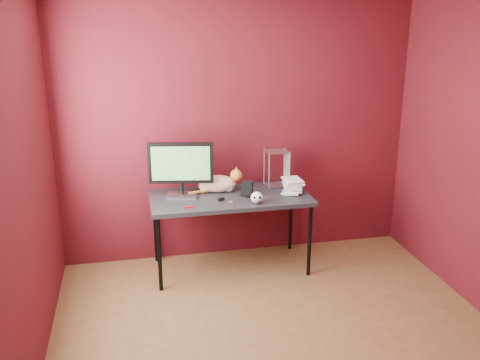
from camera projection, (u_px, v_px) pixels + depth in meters
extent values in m
cube|color=brown|center=(285.00, 348.00, 4.02)|extent=(3.50, 3.50, 0.01)
cube|color=#4A0D15|center=(237.00, 130.00, 5.25)|extent=(3.50, 0.02, 2.60)
cube|color=#4A0D15|center=(428.00, 328.00, 1.99)|extent=(3.50, 0.02, 2.60)
cube|color=#4A0D15|center=(16.00, 203.00, 3.28)|extent=(0.02, 3.50, 2.60)
cube|color=black|center=(230.00, 198.00, 5.04)|extent=(1.50, 0.70, 0.04)
cylinder|color=black|center=(160.00, 254.00, 4.74)|extent=(0.04, 0.04, 0.71)
cylinder|color=black|center=(310.00, 241.00, 5.02)|extent=(0.04, 0.04, 0.71)
cylinder|color=black|center=(155.00, 228.00, 5.30)|extent=(0.04, 0.04, 0.71)
cylinder|color=black|center=(291.00, 217.00, 5.57)|extent=(0.04, 0.04, 0.71)
cube|color=silver|center=(182.00, 195.00, 5.02)|extent=(0.31, 0.24, 0.02)
cylinder|color=black|center=(182.00, 188.00, 5.00)|extent=(0.04, 0.04, 0.12)
cube|color=black|center=(181.00, 163.00, 4.92)|extent=(0.60, 0.14, 0.39)
cube|color=#184B14|center=(181.00, 163.00, 4.92)|extent=(0.53, 0.10, 0.32)
ellipsoid|color=orange|center=(218.00, 184.00, 5.13)|extent=(0.37, 0.24, 0.16)
ellipsoid|color=orange|center=(207.00, 185.00, 5.13)|extent=(0.19, 0.18, 0.13)
sphere|color=white|center=(228.00, 186.00, 5.14)|extent=(0.11, 0.11, 0.11)
sphere|color=orange|center=(236.00, 175.00, 5.11)|extent=(0.11, 0.11, 0.11)
cone|color=orange|center=(237.00, 170.00, 5.06)|extent=(0.04, 0.04, 0.05)
cone|color=orange|center=(236.00, 169.00, 5.12)|extent=(0.04, 0.04, 0.05)
cylinder|color=#B40C13|center=(234.00, 180.00, 5.12)|extent=(0.08, 0.08, 0.01)
cylinder|color=orange|center=(197.00, 192.00, 5.09)|extent=(0.19, 0.08, 0.03)
ellipsoid|color=white|center=(257.00, 198.00, 4.83)|extent=(0.11, 0.11, 0.11)
ellipsoid|color=black|center=(256.00, 198.00, 4.78)|extent=(0.03, 0.01, 0.03)
ellipsoid|color=black|center=(260.00, 198.00, 4.79)|extent=(0.03, 0.01, 0.03)
cube|color=black|center=(258.00, 201.00, 4.79)|extent=(0.06, 0.02, 0.01)
cylinder|color=black|center=(247.00, 195.00, 5.04)|extent=(0.12, 0.12, 0.02)
cube|color=black|center=(247.00, 188.00, 5.02)|extent=(0.12, 0.12, 0.12)
imported|color=beige|center=(284.00, 180.00, 5.13)|extent=(0.25, 0.28, 0.22)
imported|color=beige|center=(285.00, 158.00, 5.06)|extent=(0.24, 0.27, 0.23)
imported|color=beige|center=(285.00, 134.00, 4.99)|extent=(0.22, 0.26, 0.22)
imported|color=beige|center=(286.00, 111.00, 4.92)|extent=(0.20, 0.25, 0.23)
imported|color=beige|center=(287.00, 86.00, 4.85)|extent=(0.18, 0.24, 0.22)
imported|color=beige|center=(287.00, 61.00, 4.79)|extent=(0.18, 0.23, 0.22)
cylinder|color=silver|center=(269.00, 171.00, 5.17)|extent=(0.01, 0.01, 0.36)
cylinder|color=silver|center=(290.00, 170.00, 5.21)|extent=(0.01, 0.01, 0.36)
cylinder|color=silver|center=(264.00, 166.00, 5.33)|extent=(0.01, 0.01, 0.36)
cylinder|color=silver|center=(284.00, 165.00, 5.37)|extent=(0.01, 0.01, 0.36)
cube|color=silver|center=(276.00, 185.00, 5.32)|extent=(0.22, 0.18, 0.01)
cube|color=silver|center=(277.00, 151.00, 5.22)|extent=(0.22, 0.18, 0.01)
cube|color=#950D0B|center=(189.00, 207.00, 4.73)|extent=(0.08, 0.03, 0.02)
cube|color=black|center=(221.00, 199.00, 4.91)|extent=(0.06, 0.05, 0.03)
cylinder|color=silver|center=(231.00, 202.00, 4.87)|extent=(0.05, 0.05, 0.00)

